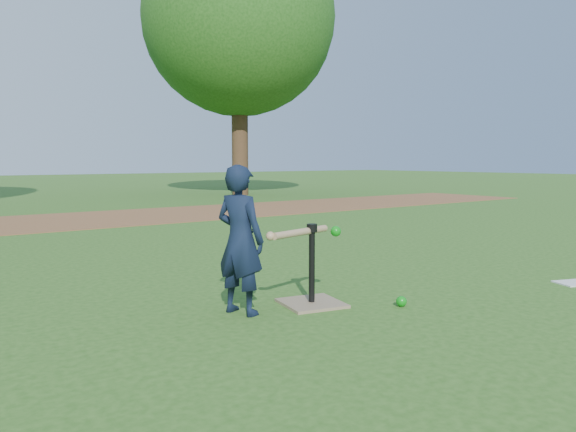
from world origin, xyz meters
TOP-DOWN VIEW (x-y plane):
  - ground at (0.00, 0.00)m, footprint 80.00×80.00m
  - dirt_strip at (0.00, 7.50)m, footprint 24.00×3.00m
  - child at (-0.62, 0.51)m, footprint 0.37×0.45m
  - wiffle_ball_ground at (0.44, -0.05)m, footprint 0.08×0.08m
  - clipboard at (2.26, -0.43)m, footprint 0.36×0.32m
  - batting_tee at (-0.06, 0.40)m, footprint 0.51×0.51m
  - swing_action at (-0.15, 0.36)m, footprint 0.65×0.20m
  - tree_right at (6.50, 12.00)m, footprint 5.80×5.80m

SIDE VIEW (x-z plane):
  - ground at x=0.00m, z-range 0.00..0.00m
  - dirt_strip at x=0.00m, z-range 0.00..0.01m
  - clipboard at x=2.26m, z-range 0.00..0.01m
  - wiffle_ball_ground at x=0.44m, z-range 0.00..0.08m
  - batting_tee at x=-0.06m, z-range -0.20..0.42m
  - child at x=-0.62m, z-range 0.00..1.06m
  - swing_action at x=-0.15m, z-range 0.52..0.60m
  - tree_right at x=6.50m, z-range 1.19..9.39m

